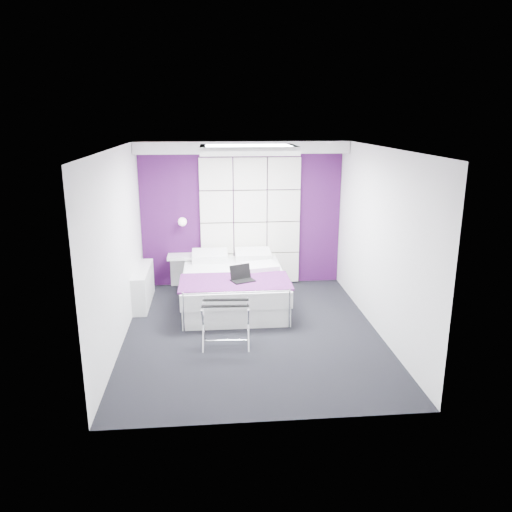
# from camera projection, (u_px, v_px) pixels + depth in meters

# --- Properties ---
(floor) EXTENTS (4.40, 4.40, 0.00)m
(floor) POSITION_uv_depth(u_px,v_px,m) (252.00, 332.00, 7.19)
(floor) COLOR black
(floor) RESTS_ON ground
(ceiling) EXTENTS (4.40, 4.40, 0.00)m
(ceiling) POSITION_uv_depth(u_px,v_px,m) (252.00, 148.00, 6.49)
(ceiling) COLOR white
(ceiling) RESTS_ON wall_back
(wall_back) EXTENTS (3.60, 0.00, 3.60)m
(wall_back) POSITION_uv_depth(u_px,v_px,m) (242.00, 214.00, 8.95)
(wall_back) COLOR white
(wall_back) RESTS_ON floor
(wall_left) EXTENTS (0.00, 4.40, 4.40)m
(wall_left) POSITION_uv_depth(u_px,v_px,m) (118.00, 248.00, 6.68)
(wall_left) COLOR white
(wall_left) RESTS_ON floor
(wall_right) EXTENTS (0.00, 4.40, 4.40)m
(wall_right) POSITION_uv_depth(u_px,v_px,m) (379.00, 242.00, 7.00)
(wall_right) COLOR white
(wall_right) RESTS_ON floor
(accent_wall) EXTENTS (3.58, 0.02, 2.58)m
(accent_wall) POSITION_uv_depth(u_px,v_px,m) (242.00, 214.00, 8.94)
(accent_wall) COLOR #401048
(accent_wall) RESTS_ON wall_back
(soffit) EXTENTS (3.58, 0.50, 0.20)m
(soffit) POSITION_uv_depth(u_px,v_px,m) (242.00, 147.00, 8.38)
(soffit) COLOR white
(soffit) RESTS_ON wall_back
(headboard) EXTENTS (1.80, 0.08, 2.30)m
(headboard) POSITION_uv_depth(u_px,v_px,m) (250.00, 222.00, 8.94)
(headboard) COLOR white
(headboard) RESTS_ON wall_back
(skylight) EXTENTS (1.36, 0.86, 0.12)m
(skylight) POSITION_uv_depth(u_px,v_px,m) (248.00, 149.00, 7.08)
(skylight) COLOR white
(skylight) RESTS_ON ceiling
(wall_lamp) EXTENTS (0.15, 0.15, 0.15)m
(wall_lamp) POSITION_uv_depth(u_px,v_px,m) (183.00, 221.00, 8.74)
(wall_lamp) COLOR white
(wall_lamp) RESTS_ON wall_back
(radiator) EXTENTS (0.22, 1.20, 0.60)m
(radiator) POSITION_uv_depth(u_px,v_px,m) (143.00, 286.00, 8.21)
(radiator) COLOR white
(radiator) RESTS_ON floor
(bed) EXTENTS (1.69, 2.04, 0.72)m
(bed) POSITION_uv_depth(u_px,v_px,m) (234.00, 287.00, 8.17)
(bed) COLOR white
(bed) RESTS_ON floor
(nightstand) EXTENTS (0.48, 0.38, 0.05)m
(nightstand) POSITION_uv_depth(u_px,v_px,m) (181.00, 256.00, 8.87)
(nightstand) COLOR white
(nightstand) RESTS_ON wall_back
(luggage_rack) EXTENTS (0.62, 0.46, 0.61)m
(luggage_rack) POSITION_uv_depth(u_px,v_px,m) (226.00, 324.00, 6.70)
(luggage_rack) COLOR silver
(luggage_rack) RESTS_ON floor
(laptop) EXTENTS (0.34, 0.24, 0.24)m
(laptop) POSITION_uv_depth(u_px,v_px,m) (243.00, 277.00, 7.63)
(laptop) COLOR black
(laptop) RESTS_ON bed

